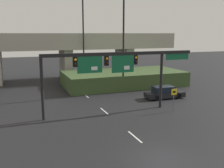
# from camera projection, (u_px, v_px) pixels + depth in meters

# --- Properties ---
(ground_plane) EXTENTS (160.00, 160.00, 0.00)m
(ground_plane) POSITION_uv_depth(u_px,v_px,m) (160.00, 158.00, 16.62)
(ground_plane) COLOR black
(lane_markings) EXTENTS (0.14, 24.10, 0.01)m
(lane_markings) POSITION_uv_depth(u_px,v_px,m) (94.00, 102.00, 29.98)
(lane_markings) COLOR silver
(lane_markings) RESTS_ON ground
(signal_gantry) EXTENTS (15.68, 0.44, 6.00)m
(signal_gantry) POSITION_uv_depth(u_px,v_px,m) (116.00, 64.00, 25.42)
(signal_gantry) COLOR black
(signal_gantry) RESTS_ON ground
(speed_limit_sign) EXTENTS (0.60, 0.11, 2.37)m
(speed_limit_sign) POSITION_uv_depth(u_px,v_px,m) (174.00, 96.00, 26.30)
(speed_limit_sign) COLOR #4C4C4C
(speed_limit_sign) RESTS_ON ground
(highway_light_pole_near) EXTENTS (0.70, 0.36, 17.72)m
(highway_light_pole_near) POSITION_uv_depth(u_px,v_px,m) (124.00, 22.00, 33.78)
(highway_light_pole_near) COLOR black
(highway_light_pole_near) RESTS_ON ground
(highway_light_pole_far) EXTENTS (0.70, 0.36, 15.24)m
(highway_light_pole_far) POSITION_uv_depth(u_px,v_px,m) (83.00, 32.00, 40.70)
(highway_light_pole_far) COLOR black
(highway_light_pole_far) RESTS_ON ground
(overpass_bridge) EXTENTS (38.38, 7.16, 7.82)m
(overpass_bridge) POSITION_uv_depth(u_px,v_px,m) (65.00, 48.00, 44.32)
(overpass_bridge) COLOR #A39E93
(overpass_bridge) RESTS_ON ground
(grass_embankment) EXTENTS (17.78, 8.92, 2.15)m
(grass_embankment) POSITION_uv_depth(u_px,v_px,m) (123.00, 78.00, 39.82)
(grass_embankment) COLOR #384C28
(grass_embankment) RESTS_ON ground
(parked_sedan_near_right) EXTENTS (4.86, 2.00, 1.48)m
(parked_sedan_near_right) POSITION_uv_depth(u_px,v_px,m) (164.00, 93.00, 31.83)
(parked_sedan_near_right) COLOR black
(parked_sedan_near_right) RESTS_ON ground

